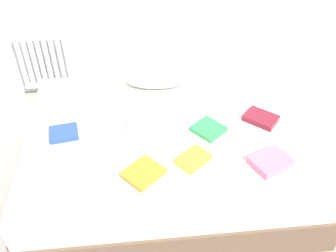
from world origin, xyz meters
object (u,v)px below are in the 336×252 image
(radiator, at_px, (45,62))
(textbook_green, at_px, (209,129))
(pillow, at_px, (160,78))
(textbook_orange, at_px, (143,173))
(bed, at_px, (169,154))
(textbook_white, at_px, (145,124))
(textbook_maroon, at_px, (261,118))
(textbook_yellow, at_px, (193,159))
(textbook_pink, at_px, (270,162))
(textbook_blue, at_px, (64,133))

(radiator, distance_m, textbook_green, 1.82)
(pillow, relative_size, textbook_orange, 2.38)
(bed, bearing_deg, textbook_white, 168.72)
(textbook_orange, height_order, textbook_white, textbook_white)
(radiator, height_order, textbook_orange, radiator)
(bed, distance_m, textbook_maroon, 0.72)
(pillow, distance_m, textbook_white, 0.55)
(textbook_yellow, bearing_deg, textbook_orange, 156.01)
(radiator, relative_size, textbook_pink, 2.31)
(bed, relative_size, pillow, 3.74)
(textbook_yellow, distance_m, textbook_blue, 0.90)
(textbook_orange, xyz_separation_m, textbook_maroon, (0.86, 0.44, 0.01))
(textbook_blue, bearing_deg, textbook_maroon, -8.11)
(textbook_orange, bearing_deg, textbook_pink, -41.05)
(pillow, relative_size, textbook_yellow, 2.61)
(bed, relative_size, textbook_orange, 8.91)
(textbook_green, bearing_deg, textbook_blue, -133.13)
(pillow, relative_size, textbook_maroon, 2.42)
(pillow, relative_size, textbook_blue, 2.83)
(radiator, height_order, textbook_blue, radiator)
(pillow, xyz_separation_m, textbook_pink, (0.60, -0.97, -0.03))
(radiator, relative_size, textbook_blue, 2.86)
(radiator, height_order, textbook_yellow, radiator)
(pillow, xyz_separation_m, textbook_white, (-0.15, -0.53, -0.04))
(radiator, distance_m, pillow, 1.22)
(bed, bearing_deg, radiator, 130.93)
(textbook_yellow, height_order, textbook_blue, same)
(bed, distance_m, textbook_blue, 0.77)
(textbook_white, bearing_deg, textbook_orange, -85.24)
(textbook_white, bearing_deg, textbook_blue, -167.60)
(radiator, xyz_separation_m, textbook_orange, (0.84, -1.62, 0.12))
(pillow, height_order, textbook_orange, pillow)
(bed, height_order, textbook_yellow, textbook_yellow)
(pillow, bearing_deg, textbook_yellow, -81.56)
(textbook_maroon, relative_size, textbook_yellow, 1.08)
(textbook_orange, bearing_deg, textbook_green, -3.58)
(textbook_blue, bearing_deg, textbook_yellow, -30.68)
(textbook_white, relative_size, textbook_blue, 1.29)
(pillow, bearing_deg, textbook_green, -65.33)
(pillow, bearing_deg, textbook_maroon, -38.85)
(bed, xyz_separation_m, textbook_yellow, (0.12, -0.33, 0.27))
(textbook_yellow, bearing_deg, pillow, 59.76)
(radiator, height_order, textbook_pink, radiator)
(textbook_pink, height_order, textbook_maroon, textbook_pink)
(textbook_yellow, height_order, textbook_green, textbook_yellow)
(textbook_white, bearing_deg, pillow, 84.12)
(textbook_white, bearing_deg, radiator, 136.72)
(textbook_orange, xyz_separation_m, textbook_blue, (-0.52, 0.42, 0.00))
(textbook_orange, bearing_deg, textbook_maroon, -14.46)
(radiator, bearing_deg, textbook_yellow, -52.87)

